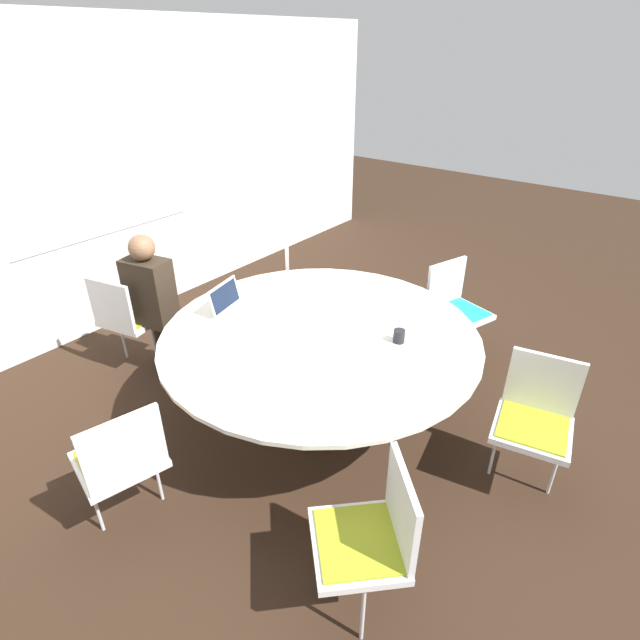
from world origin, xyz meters
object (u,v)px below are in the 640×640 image
at_px(chair_4, 455,304).
at_px(coffee_cup, 399,336).
at_px(chair_1, 121,457).
at_px(chair_3, 536,414).
at_px(laptop, 232,305).
at_px(person_0, 152,295).
at_px(chair_0, 126,314).
at_px(chair_2, 373,532).
at_px(chair_5, 301,276).

xyz_separation_m(chair_4, coffee_cup, (-1.14, -0.10, 0.27)).
relative_size(chair_1, chair_4, 1.00).
distance_m(chair_3, laptop, 2.16).
bearing_deg(laptop, person_0, 88.87).
distance_m(chair_0, laptop, 1.06).
distance_m(chair_2, person_0, 2.59).
bearing_deg(chair_2, person_0, 30.70).
height_order(chair_0, chair_1, same).
height_order(chair_2, coffee_cup, chair_2).
bearing_deg(chair_4, chair_1, 4.96).
relative_size(chair_1, chair_2, 1.00).
height_order(chair_0, chair_4, same).
bearing_deg(person_0, chair_4, 29.66).
height_order(chair_3, chair_4, same).
bearing_deg(chair_1, chair_0, 69.68).
xyz_separation_m(chair_3, chair_5, (0.65, 2.40, 0.00)).
bearing_deg(chair_1, laptop, 32.40).
bearing_deg(person_0, chair_3, 0.13).
height_order(chair_4, chair_5, same).
distance_m(chair_3, person_0, 2.92).
height_order(chair_4, coffee_cup, chair_4).
relative_size(chair_1, laptop, 2.30).
relative_size(chair_1, chair_3, 1.00).
bearing_deg(chair_2, chair_0, 34.51).
distance_m(chair_0, chair_5, 1.60).
bearing_deg(chair_0, chair_5, 52.89).
bearing_deg(chair_1, chair_4, 0.47).
relative_size(chair_1, person_0, 0.71).
height_order(chair_1, laptop, laptop).
relative_size(chair_3, chair_5, 1.00).
bearing_deg(laptop, chair_2, -127.67).
distance_m(chair_2, chair_4, 2.43).
bearing_deg(chair_3, chair_1, 35.15).
bearing_deg(chair_4, laptop, -16.68).
bearing_deg(chair_2, coffee_cup, -19.23).
distance_m(person_0, laptop, 0.78).
xyz_separation_m(chair_5, laptop, (-1.16, -0.33, 0.28)).
relative_size(chair_0, chair_4, 1.00).
height_order(chair_3, coffee_cup, chair_3).
distance_m(chair_2, laptop, 1.94).
bearing_deg(chair_5, chair_2, 3.93).
height_order(chair_5, coffee_cup, chair_5).
height_order(chair_2, chair_3, same).
bearing_deg(chair_3, chair_5, -26.63).
bearing_deg(chair_1, person_0, 61.30).
relative_size(chair_0, chair_3, 1.00).
xyz_separation_m(chair_3, chair_4, (1.03, 1.00, 0.00)).
bearing_deg(chair_0, chair_4, 28.68).
bearing_deg(coffee_cup, laptop, 108.59).
bearing_deg(chair_0, person_0, 19.06).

